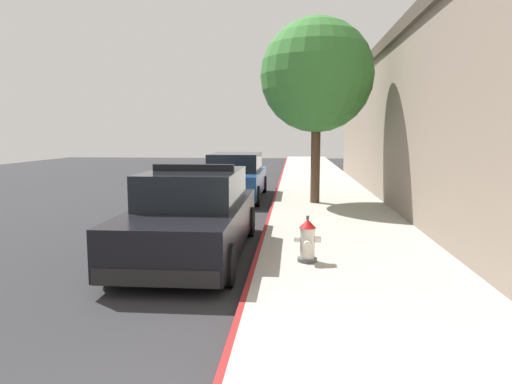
{
  "coord_description": "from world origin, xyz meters",
  "views": [
    {
      "loc": [
        0.58,
        -2.27,
        2.24
      ],
      "look_at": [
        -0.22,
        7.48,
        1.0
      ],
      "focal_mm": 32.46,
      "sensor_mm": 36.0,
      "label": 1
    }
  ],
  "objects_px": {
    "fire_hydrant": "(307,241)",
    "street_tree": "(317,76)",
    "parked_car_silver_ahead": "(235,177)",
    "police_cruiser": "(194,215)"
  },
  "relations": [
    {
      "from": "police_cruiser",
      "to": "street_tree",
      "type": "bearing_deg",
      "value": 66.64
    },
    {
      "from": "parked_car_silver_ahead",
      "to": "fire_hydrant",
      "type": "distance_m",
      "value": 8.7
    },
    {
      "from": "street_tree",
      "to": "parked_car_silver_ahead",
      "type": "bearing_deg",
      "value": 145.97
    },
    {
      "from": "fire_hydrant",
      "to": "street_tree",
      "type": "relative_size",
      "value": 0.14
    },
    {
      "from": "police_cruiser",
      "to": "street_tree",
      "type": "xyz_separation_m",
      "value": [
        2.48,
        5.74,
        3.18
      ]
    },
    {
      "from": "parked_car_silver_ahead",
      "to": "street_tree",
      "type": "xyz_separation_m",
      "value": [
        2.66,
        -1.8,
        3.18
      ]
    },
    {
      "from": "police_cruiser",
      "to": "street_tree",
      "type": "distance_m",
      "value": 7.01
    },
    {
      "from": "police_cruiser",
      "to": "street_tree",
      "type": "height_order",
      "value": "street_tree"
    },
    {
      "from": "police_cruiser",
      "to": "parked_car_silver_ahead",
      "type": "height_order",
      "value": "police_cruiser"
    },
    {
      "from": "police_cruiser",
      "to": "parked_car_silver_ahead",
      "type": "xyz_separation_m",
      "value": [
        -0.18,
        7.53,
        -0.0
      ]
    }
  ]
}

